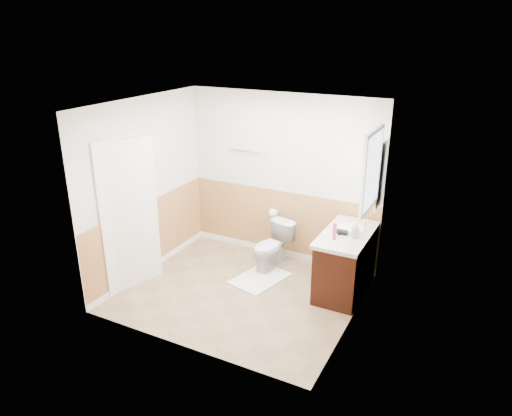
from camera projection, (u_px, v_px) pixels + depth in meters
The scene contains 32 objects.
floor at pixel (241, 292), 6.39m from camera, with size 3.00×3.00×0.00m, color #8C7051.
ceiling at pixel (238, 105), 5.49m from camera, with size 3.00×3.00×0.00m, color white.
wall_back at pixel (282, 178), 7.02m from camera, with size 3.00×3.00×0.00m, color silver.
wall_front at pixel (178, 246), 4.86m from camera, with size 3.00×3.00×0.00m, color silver.
wall_left at pixel (145, 188), 6.58m from camera, with size 3.00×3.00×0.00m, color silver.
wall_right at pixel (357, 227), 5.30m from camera, with size 3.00×3.00×0.00m, color silver.
wainscot_back at pixel (281, 225), 7.28m from camera, with size 3.00×3.00×0.00m, color #BA7C4A.
wainscot_front at pixel (183, 308), 5.14m from camera, with size 3.00×3.00×0.00m, color #BA7C4A.
wainscot_left at pixel (150, 237), 6.84m from camera, with size 2.60×2.60×0.00m, color #BA7C4A.
wainscot_right at pixel (351, 286), 5.57m from camera, with size 2.60×2.60×0.00m, color #BA7C4A.
toilet at pixel (272, 247), 6.92m from camera, with size 0.38×0.67×0.68m, color silver.
bath_mat at pixel (260, 278), 6.72m from camera, with size 0.55×0.80×0.02m, color white.
vanity_cabinet at pixel (345, 264), 6.29m from camera, with size 0.55×1.10×0.80m, color black.
vanity_knob_left at pixel (322, 252), 6.28m from camera, with size 0.03×0.03×0.03m, color #BCBBC2.
vanity_knob_right at pixel (327, 246), 6.45m from camera, with size 0.03×0.03×0.03m, color white.
countertop at pixel (347, 235), 6.15m from camera, with size 0.60×1.15×0.05m, color beige.
sink_basin at pixel (351, 228), 6.25m from camera, with size 0.36×0.36×0.02m, color white.
faucet at pixel (365, 226), 6.15m from camera, with size 0.02×0.02×0.14m, color white.
lotion_bottle at pixel (335, 231), 5.92m from camera, with size 0.05×0.05×0.22m, color #C03163.
soap_dispenser at pixel (356, 230), 5.97m from camera, with size 0.09×0.09×0.20m, color #9298A4.
hair_dryer_body at pixel (342, 232), 6.08m from camera, with size 0.07×0.07×0.14m, color black.
hair_dryer_handle at pixel (339, 235), 6.07m from camera, with size 0.03×0.03×0.07m, color black.
mirror_panel at pixel (381, 176), 6.11m from camera, with size 0.02×0.35×0.90m, color silver.
window_frame at pixel (372, 171), 5.62m from camera, with size 0.04×0.80×1.00m, color white.
window_glass at pixel (373, 171), 5.61m from camera, with size 0.01×0.70×0.90m, color white.
door at pixel (131, 215), 6.24m from camera, with size 0.05×0.80×2.04m, color white.
door_frame at pixel (126, 214), 6.27m from camera, with size 0.02×0.92×2.10m, color white.
door_knob at pixel (151, 213), 6.52m from camera, with size 0.06×0.06×0.06m, color silver.
towel_bar at pixel (248, 151), 7.08m from camera, with size 0.02×0.02×0.62m, color silver.
tp_holder_bar at pixel (274, 213), 7.20m from camera, with size 0.02×0.02×0.14m, color silver.
tp_roll at pixel (274, 213), 7.20m from camera, with size 0.11×0.11×0.10m, color white.
tp_sheet at pixel (274, 220), 7.24m from camera, with size 0.10×0.01×0.16m, color white.
Camera 1 is at (2.72, -4.84, 3.36)m, focal length 33.28 mm.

